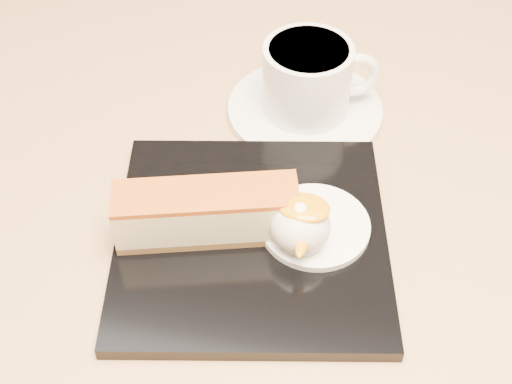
% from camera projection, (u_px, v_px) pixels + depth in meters
% --- Properties ---
extents(table, '(0.80, 0.80, 0.72)m').
position_uv_depth(table, '(214.00, 318.00, 0.72)').
color(table, black).
rests_on(table, ground).
extents(dessert_plate, '(0.26, 0.26, 0.01)m').
position_uv_depth(dessert_plate, '(251.00, 238.00, 0.58)').
color(dessert_plate, black).
rests_on(dessert_plate, table).
extents(cheesecake, '(0.15, 0.08, 0.05)m').
position_uv_depth(cheesecake, '(207.00, 212.00, 0.56)').
color(cheesecake, brown).
rests_on(cheesecake, dessert_plate).
extents(cream_smear, '(0.09, 0.09, 0.01)m').
position_uv_depth(cream_smear, '(315.00, 226.00, 0.58)').
color(cream_smear, white).
rests_on(cream_smear, dessert_plate).
extents(ice_cream_scoop, '(0.05, 0.05, 0.05)m').
position_uv_depth(ice_cream_scoop, '(300.00, 226.00, 0.55)').
color(ice_cream_scoop, white).
rests_on(ice_cream_scoop, cream_smear).
extents(mango_sauce, '(0.04, 0.03, 0.01)m').
position_uv_depth(mango_sauce, '(304.00, 208.00, 0.54)').
color(mango_sauce, orange).
rests_on(mango_sauce, ice_cream_scoop).
extents(mint_sprig, '(0.03, 0.02, 0.00)m').
position_uv_depth(mint_sprig, '(285.00, 196.00, 0.60)').
color(mint_sprig, green).
rests_on(mint_sprig, cream_smear).
extents(saucer, '(0.15, 0.15, 0.01)m').
position_uv_depth(saucer, '(305.00, 110.00, 0.69)').
color(saucer, white).
rests_on(saucer, table).
extents(coffee_cup, '(0.11, 0.08, 0.07)m').
position_uv_depth(coffee_cup, '(309.00, 77.00, 0.66)').
color(coffee_cup, white).
rests_on(coffee_cup, saucer).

